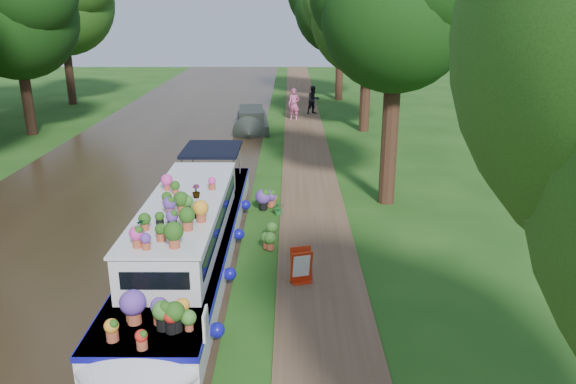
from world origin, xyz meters
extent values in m
plane|color=#1A4511|center=(0.00, 0.00, 0.00)|extent=(100.00, 100.00, 0.00)
cube|color=black|center=(-6.00, 0.00, 0.01)|extent=(10.00, 100.00, 0.02)
cube|color=brown|center=(1.20, 0.00, 0.01)|extent=(2.20, 100.00, 0.03)
cube|color=silver|center=(-2.25, -1.34, 0.40)|extent=(2.20, 12.00, 0.75)
cube|color=#100E89|center=(-2.25, -1.34, 0.71)|extent=(2.24, 12.04, 0.12)
cube|color=silver|center=(-2.25, -2.14, 1.29)|extent=(1.80, 7.00, 1.05)
cube|color=silver|center=(-2.25, -2.14, 1.85)|extent=(1.90, 7.10, 0.06)
cube|color=black|center=(-1.34, -2.14, 1.37)|extent=(0.03, 6.40, 0.38)
cube|color=black|center=(-3.16, -2.14, 1.37)|extent=(0.03, 6.40, 0.38)
cube|color=black|center=(-2.25, 2.96, 1.92)|extent=(1.90, 2.40, 0.10)
cube|color=white|center=(-1.10, -6.74, 1.07)|extent=(0.04, 0.45, 0.55)
imported|color=#1E4913|center=(-2.75, -4.55, 2.07)|extent=(0.24, 0.23, 0.38)
imported|color=#1E4913|center=(-1.97, -2.04, 2.06)|extent=(0.21, 0.21, 0.35)
cylinder|color=black|center=(3.80, 3.00, 2.27)|extent=(0.56, 0.56, 4.55)
sphere|color=black|center=(3.80, 3.00, 6.23)|extent=(4.80, 4.80, 4.80)
cylinder|color=black|center=(4.50, 15.00, 1.92)|extent=(0.56, 0.56, 3.85)
sphere|color=#1E4913|center=(4.50, 15.00, 5.95)|extent=(6.00, 6.00, 6.00)
sphere|color=#1E4913|center=(3.45, 16.05, 6.85)|extent=(4.80, 4.80, 4.80)
cylinder|color=black|center=(4.00, 26.00, 2.10)|extent=(0.56, 0.56, 4.20)
sphere|color=black|center=(4.00, 26.00, 6.51)|extent=(6.60, 6.60, 6.60)
cylinder|color=black|center=(-13.50, 14.00, 1.92)|extent=(0.56, 0.56, 3.85)
sphere|color=black|center=(-13.50, 14.00, 6.02)|extent=(6.20, 6.20, 6.20)
cylinder|color=black|center=(-15.00, 24.00, 2.19)|extent=(0.56, 0.56, 4.38)
sphere|color=#1E4913|center=(-15.00, 24.00, 6.82)|extent=(7.00, 7.00, 7.00)
cube|color=black|center=(-1.75, 15.89, 0.29)|extent=(2.13, 5.43, 0.53)
cube|color=black|center=(-1.75, 15.45, 0.86)|extent=(1.59, 3.20, 0.62)
cube|color=red|center=(0.71, -3.06, 0.04)|extent=(0.57, 0.51, 0.03)
cube|color=red|center=(0.71, -3.17, 0.47)|extent=(0.58, 0.35, 0.86)
cube|color=red|center=(0.71, -2.96, 0.47)|extent=(0.58, 0.35, 0.86)
cube|color=white|center=(0.71, -3.20, 0.51)|extent=(0.44, 0.25, 0.60)
imported|color=#CD546F|center=(0.64, 18.05, 0.97)|extent=(0.78, 0.62, 1.89)
imported|color=black|center=(1.90, 20.11, 0.91)|extent=(1.08, 1.02, 1.77)
imported|color=#206B29|center=(0.05, 1.72, 0.23)|extent=(0.48, 0.44, 0.46)
camera|label=1|loc=(0.44, -15.64, 6.53)|focal=35.00mm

